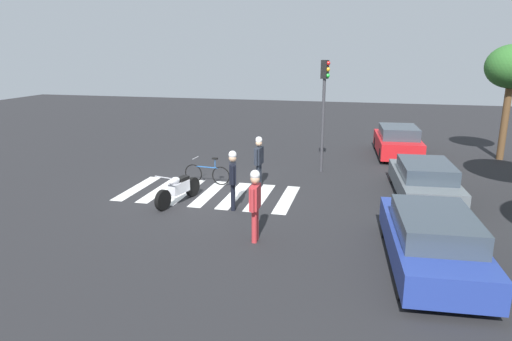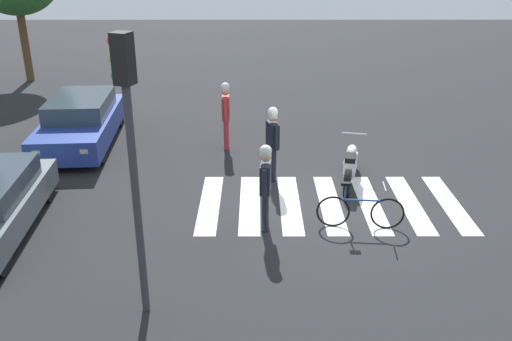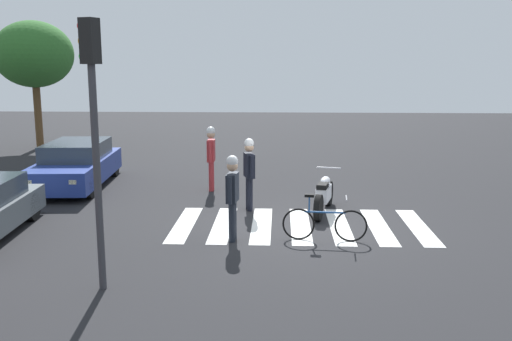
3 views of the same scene
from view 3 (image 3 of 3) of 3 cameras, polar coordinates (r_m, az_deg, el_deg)
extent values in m
plane|color=#232326|center=(13.22, 4.49, -5.54)|extent=(60.00, 60.00, 0.00)
cylinder|color=black|center=(15.06, 7.33, -2.29)|extent=(0.66, 0.29, 0.65)
cylinder|color=black|center=(13.54, 6.31, -3.76)|extent=(0.66, 0.29, 0.65)
cube|color=silver|center=(14.21, 6.83, -2.33)|extent=(0.84, 0.46, 0.36)
ellipsoid|color=silver|center=(14.37, 7.00, -1.08)|extent=(0.52, 0.35, 0.24)
cube|color=black|center=(13.96, 6.72, -1.55)|extent=(0.48, 0.34, 0.12)
cylinder|color=#A5A5AD|center=(14.84, 7.34, 0.27)|extent=(0.18, 0.61, 0.04)
torus|color=black|center=(12.09, 9.53, -5.53)|extent=(0.10, 0.69, 0.69)
torus|color=black|center=(12.09, 4.30, -5.41)|extent=(0.10, 0.69, 0.69)
cylinder|color=#1E4C8C|center=(12.00, 6.95, -4.19)|extent=(0.11, 0.86, 0.04)
cylinder|color=#1E4C8C|center=(11.97, 5.38, -3.37)|extent=(0.03, 0.03, 0.34)
cube|color=black|center=(11.92, 5.40, -2.53)|extent=(0.12, 0.21, 0.06)
cylinder|color=#99999E|center=(11.93, 9.09, -2.76)|extent=(0.46, 0.07, 0.03)
cylinder|color=#1E232D|center=(11.92, -2.44, -5.22)|extent=(0.14, 0.14, 0.85)
cylinder|color=#1E232D|center=(12.09, -2.29, -4.99)|extent=(0.14, 0.14, 0.85)
cube|color=#1E232D|center=(11.83, -2.39, -1.72)|extent=(0.51, 0.25, 0.60)
sphere|color=tan|center=(11.74, -2.41, 0.45)|extent=(0.23, 0.23, 0.23)
cylinder|color=#1E232D|center=(11.54, -2.65, -2.04)|extent=(0.09, 0.09, 0.57)
cylinder|color=#1E232D|center=(12.12, -2.14, -1.42)|extent=(0.09, 0.09, 0.57)
sphere|color=white|center=(11.72, -2.41, 0.96)|extent=(0.24, 0.24, 0.24)
cylinder|color=black|center=(14.35, -0.61, -2.42)|extent=(0.14, 0.14, 0.86)
cylinder|color=black|center=(14.52, -0.76, -2.26)|extent=(0.14, 0.14, 0.86)
cube|color=black|center=(14.29, -0.69, 0.52)|extent=(0.54, 0.33, 0.61)
sphere|color=tan|center=(14.21, -0.70, 2.35)|extent=(0.23, 0.23, 0.23)
cylinder|color=black|center=(14.00, -0.43, 0.31)|extent=(0.09, 0.09, 0.58)
cylinder|color=black|center=(14.57, -0.94, 0.73)|extent=(0.09, 0.09, 0.58)
sphere|color=white|center=(14.19, -0.70, 2.77)|extent=(0.24, 0.24, 0.24)
cylinder|color=#B22D33|center=(16.77, -4.48, -0.48)|extent=(0.14, 0.14, 0.88)
cylinder|color=#B22D33|center=(16.59, -4.54, -0.60)|extent=(0.14, 0.14, 0.88)
cube|color=#B22D33|center=(16.55, -4.55, 2.01)|extent=(0.52, 0.21, 0.62)
sphere|color=tan|center=(16.48, -4.57, 3.63)|extent=(0.24, 0.24, 0.24)
cylinder|color=#B22D33|center=(16.85, -4.44, 2.17)|extent=(0.09, 0.09, 0.59)
cylinder|color=#B22D33|center=(16.24, -4.66, 1.85)|extent=(0.09, 0.09, 0.59)
sphere|color=white|center=(16.47, -4.58, 4.01)|extent=(0.25, 0.25, 0.25)
cube|color=silver|center=(13.59, 15.99, -5.47)|extent=(2.98, 0.45, 0.01)
cube|color=silver|center=(13.41, 12.24, -5.51)|extent=(2.98, 0.45, 0.01)
cube|color=silver|center=(13.28, 8.39, -5.53)|extent=(2.98, 0.45, 0.01)
cube|color=silver|center=(13.22, 4.49, -5.53)|extent=(2.98, 0.45, 0.01)
cube|color=silver|center=(13.22, 0.57, -5.50)|extent=(2.98, 0.45, 0.01)
cube|color=silver|center=(13.27, -3.33, -5.44)|extent=(2.98, 0.45, 0.01)
cube|color=silver|center=(13.39, -7.18, -5.36)|extent=(2.98, 0.45, 0.01)
cylinder|color=black|center=(14.52, -21.69, -3.39)|extent=(0.70, 0.27, 0.69)
cylinder|color=black|center=(16.33, -16.49, -1.49)|extent=(0.73, 0.27, 0.72)
cylinder|color=black|center=(16.82, -21.75, -1.48)|extent=(0.73, 0.27, 0.72)
cylinder|color=black|center=(19.35, -14.13, 0.51)|extent=(0.73, 0.27, 0.72)
cylinder|color=black|center=(19.76, -18.65, 0.47)|extent=(0.73, 0.27, 0.72)
cube|color=navy|center=(18.01, -17.70, 0.09)|extent=(4.77, 2.14, 0.65)
cube|color=#333D47|center=(18.14, -17.61, 2.01)|extent=(2.62, 1.77, 0.50)
cube|color=#F2EDCC|center=(15.68, -17.95, -1.11)|extent=(0.09, 0.21, 0.12)
cube|color=#F2EDCC|center=(16.04, -21.94, -1.10)|extent=(0.09, 0.21, 0.12)
cylinder|color=#38383D|center=(9.49, -15.67, -0.97)|extent=(0.12, 0.12, 3.70)
cube|color=black|center=(9.30, -16.38, 12.40)|extent=(0.31, 0.31, 0.70)
sphere|color=red|center=(9.40, -17.10, 13.75)|extent=(0.16, 0.16, 0.16)
sphere|color=orange|center=(9.39, -17.02, 12.35)|extent=(0.16, 0.16, 0.16)
sphere|color=green|center=(9.38, -16.94, 10.95)|extent=(0.16, 0.16, 0.16)
cylinder|color=brown|center=(26.55, -21.08, 5.13)|extent=(0.31, 0.31, 2.81)
ellipsoid|color=#2D6628|center=(26.45, -21.47, 10.85)|extent=(3.33, 3.33, 2.83)
camera|label=1|loc=(27.26, -7.49, 12.97)|focal=32.14mm
camera|label=2|loc=(2.60, -44.92, 52.45)|focal=39.01mm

